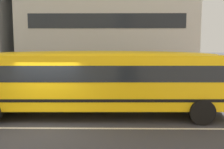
{
  "coord_description": "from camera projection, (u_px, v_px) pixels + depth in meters",
  "views": [
    {
      "loc": [
        2.65,
        -8.82,
        3.02
      ],
      "look_at": [
        2.53,
        0.88,
        1.98
      ],
      "focal_mm": 38.24,
      "sensor_mm": 36.0,
      "label": 1
    }
  ],
  "objects": [
    {
      "name": "school_bus",
      "position": [
        91.0,
        78.0,
        10.65
      ],
      "size": [
        13.19,
        3.12,
        2.94
      ],
      "rotation": [
        0.0,
        0.0,
        3.15
      ],
      "color": "yellow",
      "rests_on": "ground_plane"
    },
    {
      "name": "lane_centreline",
      "position": [
        46.0,
        128.0,
        9.12
      ],
      "size": [
        110.0,
        0.16,
        0.01
      ],
      "primitive_type": "cube",
      "color": "silver",
      "rests_on": "ground_plane"
    },
    {
      "name": "ground_plane",
      "position": [
        46.0,
        128.0,
        9.12
      ],
      "size": [
        400.0,
        400.0,
        0.0
      ],
      "primitive_type": "plane",
      "color": "#38383D"
    },
    {
      "name": "sidewalk_far",
      "position": [
        77.0,
        92.0,
        16.89
      ],
      "size": [
        120.0,
        3.0,
        0.01
      ],
      "primitive_type": "cube",
      "color": "gray",
      "rests_on": "ground_plane"
    }
  ]
}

